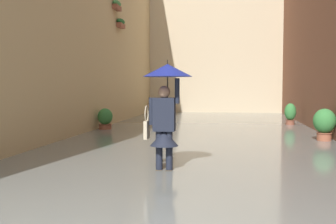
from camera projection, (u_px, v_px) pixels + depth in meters
ground_plane at (202, 137)px, 12.75m from camera, size 60.00×60.00×0.00m
flood_water at (202, 135)px, 12.75m from camera, size 8.20×26.87×0.10m
building_facade_far at (216, 14)px, 23.58m from camera, size 11.00×1.80×11.45m
person_wading at (165, 100)px, 7.15m from camera, size 0.87×0.87×2.03m
potted_plant_far_left at (324, 124)px, 11.09m from camera, size 0.60×0.60×0.97m
potted_plant_mid_right at (105, 119)px, 14.12m from camera, size 0.51×0.51×0.81m
potted_plant_mid_left at (290, 114)px, 15.70m from camera, size 0.44×0.44×0.92m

